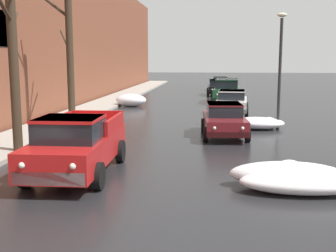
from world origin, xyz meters
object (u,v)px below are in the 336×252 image
sedan_white_parked_kerbside_mid (232,101)px  suv_green_parked_far_down_block (227,90)px  bare_tree_second_along_sidewalk (12,55)px  bare_tree_mid_block (69,52)px  pickup_truck_red_approaching_near_lane (77,145)px  sedan_grey_at_far_intersection (220,84)px  sedan_black_queued_behind_truck (218,87)px  street_lamp_post (280,65)px  sedan_maroon_parked_kerbside_close (224,119)px

sedan_white_parked_kerbside_mid → suv_green_parked_far_down_block: 6.48m
bare_tree_second_along_sidewalk → suv_green_parked_far_down_block: (7.78, 18.54, -2.44)m
sedan_white_parked_kerbside_mid → suv_green_parked_far_down_block: bearing=90.7°
bare_tree_mid_block → sedan_white_parked_kerbside_mid: bare_tree_mid_block is taller
pickup_truck_red_approaching_near_lane → suv_green_parked_far_down_block: (4.90, 20.84, 0.11)m
suv_green_parked_far_down_block → sedan_grey_at_far_intersection: (-0.35, 12.18, -0.24)m
bare_tree_second_along_sidewalk → sedan_white_parked_kerbside_mid: (7.86, 12.06, -2.68)m
sedan_black_queued_behind_truck → street_lamp_post: 19.07m
street_lamp_post → bare_tree_mid_block: bearing=-176.3°
bare_tree_second_along_sidewalk → bare_tree_mid_block: bare_tree_mid_block is taller
pickup_truck_red_approaching_near_lane → suv_green_parked_far_down_block: suv_green_parked_far_down_block is taller
bare_tree_mid_block → sedan_grey_at_far_intersection: 26.14m
bare_tree_mid_block → pickup_truck_red_approaching_near_lane: size_ratio=1.43×
sedan_grey_at_far_intersection → sedan_maroon_parked_kerbside_close: bearing=-90.4°
sedan_maroon_parked_kerbside_close → sedan_black_queued_behind_truck: 20.79m
sedan_white_parked_kerbside_mid → pickup_truck_red_approaching_near_lane: bearing=-109.1°
pickup_truck_red_approaching_near_lane → sedan_maroon_parked_kerbside_close: 7.99m
bare_tree_mid_block → sedan_grey_at_far_intersection: bearing=73.3°
pickup_truck_red_approaching_near_lane → sedan_maroon_parked_kerbside_close: size_ratio=1.22×
suv_green_parked_far_down_block → sedan_black_queued_behind_truck: (-0.65, 6.66, -0.24)m
bare_tree_second_along_sidewalk → sedan_black_queued_behind_truck: size_ratio=1.56×
bare_tree_second_along_sidewalk → sedan_maroon_parked_kerbside_close: (7.23, 4.41, -2.68)m
suv_green_parked_far_down_block → sedan_black_queued_behind_truck: bearing=95.6°
sedan_maroon_parked_kerbside_close → bare_tree_second_along_sidewalk: bearing=-148.6°
suv_green_parked_far_down_block → bare_tree_second_along_sidewalk: bearing=-112.8°
sedan_grey_at_far_intersection → street_lamp_post: 24.48m
bare_tree_mid_block → bare_tree_second_along_sidewalk: bearing=-89.8°
sedan_maroon_parked_kerbside_close → sedan_grey_at_far_intersection: (0.21, 26.31, -0.00)m
sedan_maroon_parked_kerbside_close → sedan_white_parked_kerbside_mid: same height
suv_green_parked_far_down_block → sedan_black_queued_behind_truck: suv_green_parked_far_down_block is taller
bare_tree_second_along_sidewalk → sedan_grey_at_far_intersection: size_ratio=1.73×
bare_tree_second_along_sidewalk → sedan_white_parked_kerbside_mid: bearing=56.9°
suv_green_parked_far_down_block → sedan_maroon_parked_kerbside_close: bearing=-92.2°
sedan_black_queued_behind_truck → bare_tree_second_along_sidewalk: bearing=-105.8°
bare_tree_second_along_sidewalk → bare_tree_mid_block: size_ratio=0.94×
bare_tree_second_along_sidewalk → suv_green_parked_far_down_block: bearing=67.2°
sedan_maroon_parked_kerbside_close → suv_green_parked_far_down_block: 14.14m
sedan_black_queued_behind_truck → pickup_truck_red_approaching_near_lane: bearing=-98.8°
sedan_maroon_parked_kerbside_close → bare_tree_mid_block: bearing=168.9°
bare_tree_second_along_sidewalk → bare_tree_mid_block: 5.83m
bare_tree_mid_block → sedan_black_queued_behind_truck: bearing=69.7°
pickup_truck_red_approaching_near_lane → sedan_grey_at_far_intersection: bearing=82.2°
suv_green_parked_far_down_block → sedan_white_parked_kerbside_mid: bearing=-89.3°
pickup_truck_red_approaching_near_lane → street_lamp_post: (6.92, 8.76, 2.16)m
sedan_maroon_parked_kerbside_close → sedan_black_queued_behind_truck: bearing=90.3°
bare_tree_second_along_sidewalk → suv_green_parked_far_down_block: 20.26m
bare_tree_second_along_sidewalk → sedan_white_parked_kerbside_mid: size_ratio=1.55×
bare_tree_second_along_sidewalk → pickup_truck_red_approaching_near_lane: 4.48m
bare_tree_second_along_sidewalk → street_lamp_post: bearing=33.4°
bare_tree_second_along_sidewalk → sedan_black_queued_behind_truck: 26.33m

